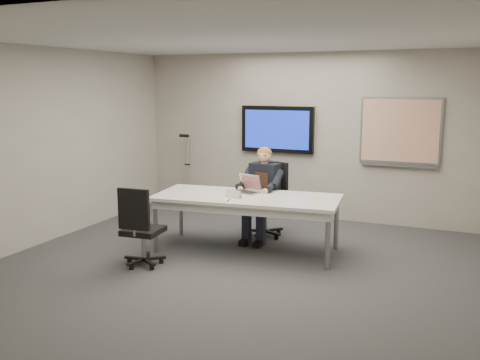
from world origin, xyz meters
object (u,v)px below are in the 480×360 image
at_px(laptop, 248,188).
at_px(conference_table, 247,202).
at_px(office_chair_far, 267,213).
at_px(seated_person, 260,203).
at_px(office_chair_near, 142,242).

bearing_deg(laptop, conference_table, -55.04).
xyz_separation_m(conference_table, office_chair_far, (-0.00, 0.81, -0.34)).
bearing_deg(conference_table, laptop, 102.71).
distance_m(office_chair_far, laptop, 0.76).
bearing_deg(seated_person, office_chair_near, -112.21).
relative_size(office_chair_far, office_chair_near, 1.08).
relative_size(conference_table, office_chair_near, 2.53).
relative_size(office_chair_near, seated_person, 0.76).
distance_m(conference_table, office_chair_near, 1.52).
xyz_separation_m(office_chair_far, office_chair_near, (-0.95, -1.94, -0.03)).
height_order(conference_table, laptop, laptop).
distance_m(conference_table, seated_person, 0.57).
xyz_separation_m(conference_table, laptop, (-0.08, 0.23, 0.15)).
bearing_deg(seated_person, office_chair_far, 92.58).
bearing_deg(seated_person, laptop, -93.15).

